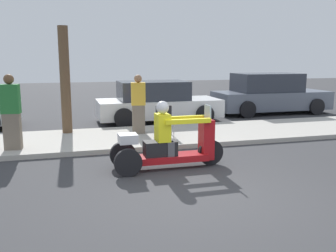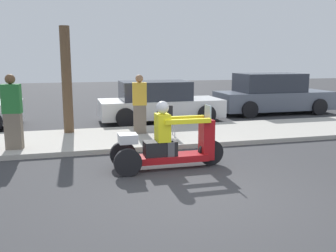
{
  "view_description": "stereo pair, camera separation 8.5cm",
  "coord_description": "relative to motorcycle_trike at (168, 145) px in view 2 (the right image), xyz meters",
  "views": [
    {
      "loc": [
        -2.17,
        -5.38,
        2.24
      ],
      "look_at": [
        -0.17,
        1.74,
        0.88
      ],
      "focal_mm": 40.0,
      "sensor_mm": 36.0,
      "label": 1
    },
    {
      "loc": [
        -2.09,
        -5.4,
        2.24
      ],
      "look_at": [
        -0.17,
        1.74,
        0.88
      ],
      "focal_mm": 40.0,
      "sensor_mm": 36.0,
      "label": 2
    }
  ],
  "objects": [
    {
      "name": "ground_plane",
      "position": [
        0.16,
        -1.74,
        -0.49
      ],
      "size": [
        60.0,
        60.0,
        0.0
      ],
      "primitive_type": "plane",
      "color": "#38383A"
    },
    {
      "name": "sidewalk_strip",
      "position": [
        0.16,
        2.86,
        -0.43
      ],
      "size": [
        28.0,
        2.8,
        0.12
      ],
      "color": "#B2ADA3",
      "rests_on": "ground"
    },
    {
      "name": "motorcycle_trike",
      "position": [
        0.0,
        0.0,
        0.0
      ],
      "size": [
        2.35,
        0.73,
        1.39
      ],
      "color": "black",
      "rests_on": "ground"
    },
    {
      "name": "spectator_end_of_line",
      "position": [
        0.01,
        3.17,
        0.42
      ],
      "size": [
        0.42,
        0.29,
        1.65
      ],
      "color": "#726656",
      "rests_on": "sidewalk_strip"
    },
    {
      "name": "spectator_far_back",
      "position": [
        -3.19,
        2.08,
        0.47
      ],
      "size": [
        0.44,
        0.3,
        1.75
      ],
      "color": "#726656",
      "rests_on": "sidewalk_strip"
    },
    {
      "name": "folding_chair_set_back",
      "position": [
        0.6,
        2.56,
        0.13
      ],
      "size": [
        0.52,
        0.52,
        0.82
      ],
      "color": "#A5A8AD",
      "rests_on": "sidewalk_strip"
    },
    {
      "name": "parked_car_lot_far",
      "position": [
        1.16,
        5.62,
        0.18
      ],
      "size": [
        4.28,
        1.96,
        1.43
      ],
      "color": "silver",
      "rests_on": "ground"
    },
    {
      "name": "parked_car_lot_right",
      "position": [
        6.05,
        6.33,
        0.26
      ],
      "size": [
        4.65,
        1.94,
        1.62
      ],
      "color": "slate",
      "rests_on": "ground"
    },
    {
      "name": "tree_trunk",
      "position": [
        -1.94,
        3.79,
        1.12
      ],
      "size": [
        0.28,
        0.28,
        2.98
      ],
      "color": "brown",
      "rests_on": "sidewalk_strip"
    }
  ]
}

